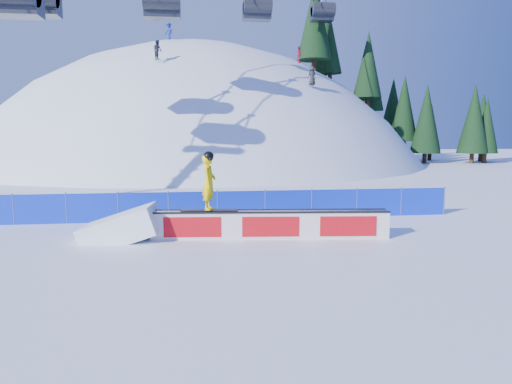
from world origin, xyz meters
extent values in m
plane|color=white|center=(0.00, 0.00, 0.00)|extent=(160.00, 160.00, 0.00)
sphere|color=white|center=(0.00, 42.00, -18.00)|extent=(64.00, 64.00, 64.00)
cylinder|color=#322014|center=(14.65, 40.41, 11.00)|extent=(0.50, 0.50, 1.40)
cone|color=black|center=(14.65, 40.41, 14.79)|extent=(2.80, 2.80, 6.37)
cylinder|color=#322014|center=(16.66, 40.91, 9.90)|extent=(0.50, 0.50, 1.40)
cone|color=black|center=(16.66, 40.91, 13.64)|extent=(2.77, 2.77, 6.29)
cylinder|color=#322014|center=(18.82, 43.15, 8.46)|extent=(0.50, 0.50, 1.40)
cone|color=black|center=(18.82, 43.15, 12.29)|extent=(2.85, 2.85, 6.47)
cylinder|color=#322014|center=(20.43, 42.47, 7.23)|extent=(0.50, 0.50, 1.40)
cone|color=black|center=(20.43, 42.47, 11.07)|extent=(2.85, 2.85, 6.49)
cylinder|color=#322014|center=(20.41, 37.44, 6.82)|extent=(0.50, 0.50, 1.40)
cone|color=black|center=(20.41, 37.44, 11.63)|extent=(3.70, 3.70, 8.42)
cylinder|color=#322014|center=(21.36, 45.73, 6.13)|extent=(0.50, 0.50, 1.40)
cone|color=black|center=(21.36, 45.73, 10.22)|extent=(3.07, 3.07, 6.97)
cylinder|color=#322014|center=(25.56, 40.88, 1.83)|extent=(0.50, 0.50, 1.40)
cone|color=black|center=(25.56, 40.88, 6.09)|extent=(3.23, 3.23, 7.33)
cylinder|color=#322014|center=(26.26, 45.06, 0.63)|extent=(0.50, 0.50, 1.40)
cone|color=black|center=(26.26, 45.06, 4.54)|extent=(2.91, 2.91, 6.62)
cylinder|color=#322014|center=(26.46, 44.81, 0.60)|extent=(0.50, 0.50, 1.40)
cone|color=black|center=(26.46, 44.81, 5.01)|extent=(3.35, 3.35, 7.62)
cylinder|color=#322014|center=(29.15, 36.21, 0.60)|extent=(0.50, 0.50, 1.40)
cone|color=black|center=(29.15, 36.21, 4.95)|extent=(3.30, 3.30, 7.49)
cylinder|color=#322014|center=(31.44, 40.81, 0.60)|extent=(0.50, 0.50, 1.40)
cone|color=black|center=(31.44, 40.81, 4.38)|extent=(2.79, 2.79, 6.35)
cylinder|color=#322014|center=(33.13, 45.44, 0.60)|extent=(0.50, 0.50, 1.40)
cone|color=black|center=(33.13, 45.44, 4.21)|extent=(2.64, 2.64, 6.01)
cylinder|color=#322014|center=(34.09, 40.53, 0.60)|extent=(0.50, 0.50, 1.40)
cone|color=black|center=(34.09, 40.53, 5.05)|extent=(3.38, 3.38, 7.69)
cube|color=#0B2ACA|center=(0.00, 4.50, 0.60)|extent=(22.00, 0.03, 1.20)
cylinder|color=#414C76|center=(-7.00, 4.50, 0.65)|extent=(0.05, 0.05, 1.30)
cylinder|color=#414C76|center=(-5.00, 4.50, 0.65)|extent=(0.05, 0.05, 1.30)
cylinder|color=#414C76|center=(-3.00, 4.50, 0.65)|extent=(0.05, 0.05, 1.30)
cylinder|color=#414C76|center=(-1.00, 4.50, 0.65)|extent=(0.05, 0.05, 1.30)
cylinder|color=#414C76|center=(1.00, 4.50, 0.65)|extent=(0.05, 0.05, 1.30)
cylinder|color=#414C76|center=(3.00, 4.50, 0.65)|extent=(0.05, 0.05, 1.30)
cylinder|color=#414C76|center=(5.00, 4.50, 0.65)|extent=(0.05, 0.05, 1.30)
cylinder|color=#414C76|center=(7.00, 4.50, 0.65)|extent=(0.05, 0.05, 1.30)
cylinder|color=#414C76|center=(9.00, 4.50, 0.65)|extent=(0.05, 0.05, 1.30)
cylinder|color=#414C76|center=(11.00, 4.50, 0.65)|extent=(0.05, 0.05, 1.30)
cylinder|color=#22242A|center=(-2.00, 17.93, 12.36)|extent=(2.40, 1.50, 1.50)
cylinder|color=#22242A|center=(5.50, 26.13, 14.40)|extent=(2.40, 1.50, 1.50)
cylinder|color=#22242A|center=(13.75, 35.15, 16.64)|extent=(2.40, 1.50, 1.50)
cube|color=silver|center=(2.65, 0.96, 0.46)|extent=(8.12, 1.29, 0.91)
cube|color=#8E919B|center=(2.65, 0.96, 0.93)|extent=(8.05, 1.31, 0.04)
cube|color=black|center=(2.62, 0.69, 0.94)|extent=(8.08, 0.82, 0.06)
cube|color=black|center=(2.67, 1.22, 0.94)|extent=(8.08, 0.82, 0.06)
cube|color=red|center=(2.62, 0.69, 0.46)|extent=(7.67, 0.77, 0.68)
cube|color=red|center=(2.67, 1.22, 0.46)|extent=(7.67, 0.77, 0.68)
cube|color=black|center=(0.58, 1.16, 0.99)|extent=(1.95, 0.53, 0.04)
imported|color=#FFDC05|center=(0.58, 1.16, 1.94)|extent=(0.61, 0.77, 1.87)
sphere|color=black|center=(0.58, 1.16, 2.82)|extent=(0.35, 0.35, 0.35)
imported|color=#1D202B|center=(-3.01, 26.28, 10.53)|extent=(0.95, 1.01, 1.65)
imported|color=#C11B4C|center=(10.61, 32.51, 11.49)|extent=(0.44, 0.98, 1.65)
imported|color=navy|center=(-2.52, 34.97, 13.94)|extent=(1.16, 1.21, 1.65)
imported|color=black|center=(10.37, 26.13, 8.61)|extent=(0.93, 0.75, 1.65)
camera|label=1|loc=(0.22, -14.21, 3.60)|focal=32.00mm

